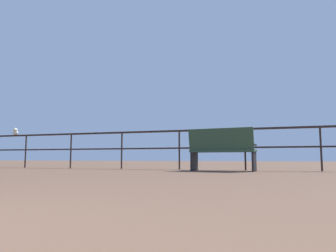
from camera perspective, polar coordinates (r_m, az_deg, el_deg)
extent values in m
cube|color=black|center=(7.87, 8.03, -0.74)|extent=(21.94, 0.05, 0.05)
cube|color=black|center=(7.84, 8.08, -4.07)|extent=(21.94, 0.04, 0.04)
cylinder|color=black|center=(10.63, -25.13, -4.33)|extent=(0.04, 0.04, 1.02)
cylinder|color=black|center=(9.55, -17.75, -4.49)|extent=(0.04, 0.04, 1.02)
cylinder|color=black|center=(8.66, -8.67, -4.58)|extent=(0.04, 0.04, 1.02)
cylinder|color=black|center=(8.04, 2.14, -4.53)|extent=(0.04, 0.04, 1.02)
cylinder|color=black|center=(7.73, 14.26, -4.29)|extent=(0.04, 0.04, 1.02)
cylinder|color=black|center=(7.79, 26.76, -3.85)|extent=(0.04, 0.04, 1.02)
cube|color=#2A4531|center=(7.19, 10.24, -4.66)|extent=(1.52, 0.64, 0.05)
cube|color=#2A4531|center=(6.98, 9.74, -2.51)|extent=(1.49, 0.28, 0.52)
cube|color=black|center=(7.06, 15.84, -6.36)|extent=(0.08, 0.45, 0.46)
cube|color=black|center=(7.26, 15.99, -3.43)|extent=(0.07, 0.35, 0.04)
cube|color=black|center=(7.39, 4.95, -6.54)|extent=(0.08, 0.45, 0.46)
cube|color=black|center=(7.59, 5.42, -3.74)|extent=(0.07, 0.35, 0.04)
ellipsoid|color=silver|center=(10.98, -26.69, -1.10)|extent=(0.32, 0.33, 0.16)
ellipsoid|color=gray|center=(10.98, -26.69, -0.98)|extent=(0.27, 0.28, 0.05)
sphere|color=silver|center=(10.86, -26.71, -0.68)|extent=(0.13, 0.13, 0.13)
cone|color=gold|center=(10.77, -26.74, -0.64)|extent=(0.07, 0.07, 0.05)
cube|color=gray|center=(11.13, -26.64, -1.12)|extent=(0.12, 0.12, 0.02)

